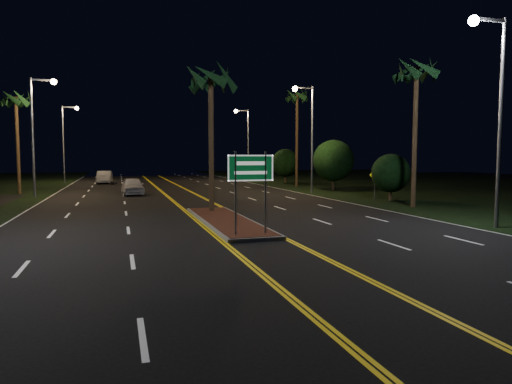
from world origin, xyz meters
name	(u,v)px	position (x,y,z in m)	size (l,w,h in m)	color
ground	(274,252)	(0.00, 0.00, 0.00)	(120.00, 120.00, 0.00)	black
grass_right	(468,186)	(30.00, 25.00, 0.00)	(40.00, 110.00, 0.01)	black
median_island	(226,221)	(0.00, 7.00, 0.08)	(2.25, 10.25, 0.17)	gray
highway_sign	(251,176)	(0.00, 2.80, 2.40)	(1.80, 0.08, 3.20)	gray
streetlight_left_mid	(38,123)	(-10.61, 24.00, 5.66)	(1.91, 0.44, 9.00)	gray
streetlight_left_far	(67,135)	(-10.61, 44.00, 5.66)	(1.91, 0.44, 9.00)	gray
streetlight_right_near	(494,97)	(10.61, 2.00, 5.66)	(1.91, 0.44, 9.00)	gray
streetlight_right_mid	(308,126)	(10.61, 22.00, 5.66)	(1.91, 0.44, 9.00)	gray
streetlight_right_far	(245,136)	(10.61, 42.00, 5.66)	(1.91, 0.44, 9.00)	gray
palm_median	(211,79)	(0.00, 10.50, 7.28)	(2.40, 2.40, 8.30)	#382819
palm_left_far	(16,100)	(-12.80, 28.00, 7.75)	(2.40, 2.40, 8.80)	#382819
palm_right_near	(417,72)	(12.50, 10.00, 8.21)	(2.40, 2.40, 9.30)	#382819
palm_right_far	(297,97)	(12.80, 30.00, 9.14)	(2.40, 2.40, 10.30)	#382819
shrub_near	(391,173)	(13.50, 14.00, 1.95)	(2.70, 2.70, 3.30)	#382819
shrub_mid	(333,161)	(14.00, 24.00, 2.73)	(3.78, 3.78, 4.62)	#382819
shrub_far	(285,163)	(13.80, 36.00, 2.34)	(3.24, 3.24, 3.96)	#382819
car_near	(132,185)	(-3.79, 24.43, 0.83)	(2.13, 4.96, 1.65)	silver
car_far	(104,176)	(-6.43, 41.00, 0.83)	(2.14, 5.00, 1.67)	silver
warning_sign	(375,179)	(12.65, 14.67, 1.48)	(0.95, 0.20, 2.30)	gray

